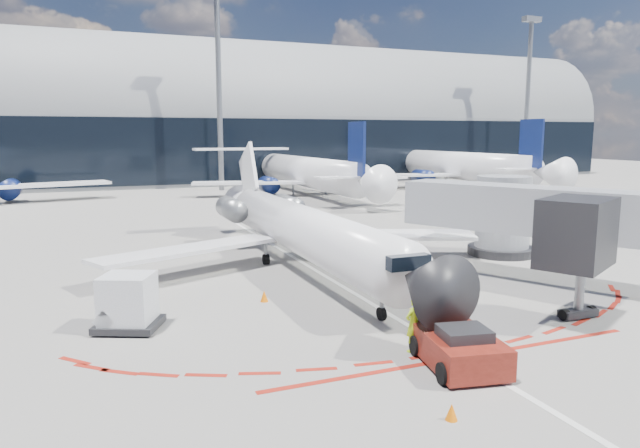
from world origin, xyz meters
name	(u,v)px	position (x,y,z in m)	size (l,w,h in m)	color
ground	(327,277)	(0.00, 0.00, 0.00)	(260.00, 260.00, 0.00)	slate
apron_centerline	(313,269)	(0.00, 2.00, 0.01)	(0.25, 40.00, 0.01)	silver
apron_stop_bar	(462,357)	(0.00, -11.50, 0.01)	(14.00, 0.25, 0.01)	maroon
terminal_building	(164,126)	(0.00, 64.97, 8.52)	(150.00, 24.15, 24.00)	gray
jet_bridge	(523,217)	(9.79, -3.01, 3.01)	(10.03, 15.20, 4.90)	#9C9FA5
light_mast_centre	(219,93)	(5.00, 48.00, 12.50)	(0.70, 0.70, 25.00)	slate
light_mast_east	(527,102)	(55.00, 48.00, 12.50)	(0.70, 0.70, 25.00)	slate
regional_jet	(297,227)	(-0.65, 2.73, 2.26)	(21.94, 27.05, 6.77)	white
pushback_tug	(459,348)	(-0.54, -12.08, 0.61)	(2.77, 5.41, 1.38)	#5A150C
ramp_worker	(414,324)	(-1.20, -10.43, 0.96)	(0.70, 0.46, 1.92)	#CEFF1A
uld_container	(128,303)	(-9.97, -4.53, 1.05)	(2.84, 2.67, 2.11)	black
safety_cone_left	(264,296)	(-4.22, -2.94, 0.24)	(0.35, 0.35, 0.49)	orange
safety_cone_right	(452,412)	(-2.75, -14.86, 0.22)	(0.32, 0.32, 0.45)	orange
bg_airliner_1	(307,151)	(13.78, 39.39, 5.32)	(32.89, 34.82, 10.64)	white
bg_airliner_2	(456,146)	(37.58, 42.28, 5.66)	(34.97, 37.02, 11.31)	white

